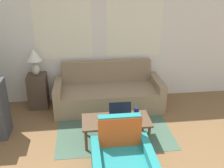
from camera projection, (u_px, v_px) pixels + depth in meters
name	position (u px, v px, depth m)	size (l,w,h in m)	color
wall_back	(103.00, 37.00, 5.18)	(6.55, 0.06, 2.60)	white
rug	(112.00, 122.00, 4.73)	(1.92, 1.87, 0.01)	#476651
couch	(108.00, 94.00, 5.20)	(2.07, 0.85, 0.87)	#937A5B
armchair	(122.00, 166.00, 3.28)	(0.75, 0.72, 0.84)	teal
side_table	(38.00, 91.00, 5.16)	(0.36, 0.36, 0.68)	#4C3D2D
table_lamp	(34.00, 58.00, 4.89)	(0.28, 0.28, 0.51)	beige
coffee_table	(116.00, 122.00, 4.09)	(1.07, 0.51, 0.38)	brown
laptop	(121.00, 115.00, 4.12)	(0.35, 0.26, 0.22)	#47474C
cup_navy	(136.00, 110.00, 4.24)	(0.08, 0.08, 0.10)	#191E4C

